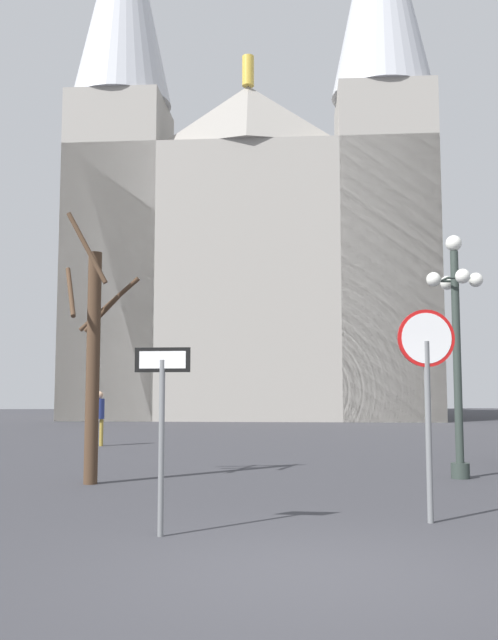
{
  "coord_description": "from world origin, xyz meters",
  "views": [
    {
      "loc": [
        -1.06,
        -6.79,
        1.71
      ],
      "look_at": [
        0.71,
        19.07,
        4.3
      ],
      "focal_mm": 39.7,
      "sensor_mm": 36.0,
      "label": 1
    }
  ],
  "objects_px": {
    "cathedral": "(253,236)",
    "bare_tree": "(93,356)",
    "street_lamp": "(456,334)",
    "stop_sign": "(427,372)",
    "one_way_arrow_sign": "(162,411)",
    "pedestrian_walking": "(99,413)"
  },
  "relations": [
    {
      "from": "cathedral",
      "to": "bare_tree",
      "type": "height_order",
      "value": "cathedral"
    },
    {
      "from": "street_lamp",
      "to": "stop_sign",
      "type": "bearing_deg",
      "value": -114.79
    },
    {
      "from": "bare_tree",
      "to": "one_way_arrow_sign",
      "type": "bearing_deg",
      "value": -72.08
    },
    {
      "from": "stop_sign",
      "to": "one_way_arrow_sign",
      "type": "xyz_separation_m",
      "value": [
        -3.45,
        -0.61,
        -0.49
      ]
    },
    {
      "from": "bare_tree",
      "to": "street_lamp",
      "type": "bearing_deg",
      "value": 2.6
    },
    {
      "from": "bare_tree",
      "to": "cathedral",
      "type": "bearing_deg",
      "value": 80.16
    },
    {
      "from": "street_lamp",
      "to": "pedestrian_walking",
      "type": "distance_m",
      "value": 12.08
    },
    {
      "from": "one_way_arrow_sign",
      "to": "cathedral",
      "type": "bearing_deg",
      "value": 83.99
    },
    {
      "from": "stop_sign",
      "to": "bare_tree",
      "type": "bearing_deg",
      "value": 140.03
    },
    {
      "from": "street_lamp",
      "to": "pedestrian_walking",
      "type": "xyz_separation_m",
      "value": [
        -8.21,
        8.67,
        -1.82
      ]
    },
    {
      "from": "street_lamp",
      "to": "bare_tree",
      "type": "xyz_separation_m",
      "value": [
        -7.09,
        -0.32,
        -0.48
      ]
    },
    {
      "from": "stop_sign",
      "to": "bare_tree",
      "type": "height_order",
      "value": "bare_tree"
    },
    {
      "from": "street_lamp",
      "to": "bare_tree",
      "type": "distance_m",
      "value": 7.12
    },
    {
      "from": "cathedral",
      "to": "bare_tree",
      "type": "bearing_deg",
      "value": -99.84
    },
    {
      "from": "one_way_arrow_sign",
      "to": "pedestrian_walking",
      "type": "bearing_deg",
      "value": 100.96
    },
    {
      "from": "stop_sign",
      "to": "street_lamp",
      "type": "height_order",
      "value": "street_lamp"
    },
    {
      "from": "street_lamp",
      "to": "pedestrian_walking",
      "type": "relative_size",
      "value": 2.87
    },
    {
      "from": "street_lamp",
      "to": "pedestrian_walking",
      "type": "height_order",
      "value": "street_lamp"
    },
    {
      "from": "one_way_arrow_sign",
      "to": "street_lamp",
      "type": "distance_m",
      "value": 7.67
    },
    {
      "from": "pedestrian_walking",
      "to": "cathedral",
      "type": "bearing_deg",
      "value": 73.35
    },
    {
      "from": "stop_sign",
      "to": "street_lamp",
      "type": "distance_m",
      "value": 5.06
    },
    {
      "from": "stop_sign",
      "to": "street_lamp",
      "type": "relative_size",
      "value": 0.58
    }
  ]
}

